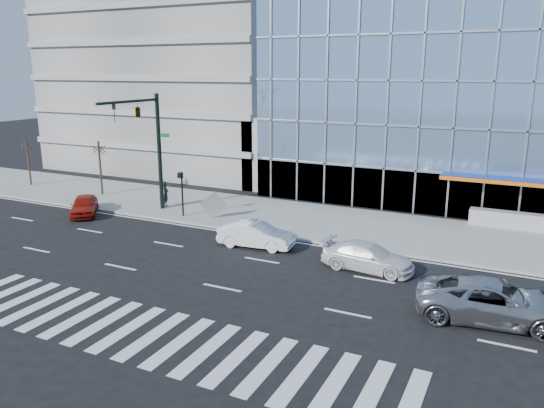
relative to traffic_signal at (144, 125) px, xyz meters
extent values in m
plane|color=black|center=(11.00, -4.57, -6.16)|extent=(160.00, 160.00, 0.00)
cube|color=gray|center=(11.00, 3.43, -6.09)|extent=(120.00, 8.00, 0.15)
cube|color=gray|center=(-9.00, 21.43, 3.84)|extent=(24.00, 24.00, 20.00)
cube|color=gray|center=(5.00, 13.43, -3.16)|extent=(6.00, 8.00, 6.00)
cylinder|color=black|center=(0.00, 1.43, -2.01)|extent=(0.28, 0.28, 8.00)
cylinder|color=black|center=(0.00, -1.37, 1.59)|extent=(0.18, 5.60, 0.18)
imported|color=black|center=(0.00, -2.77, 0.99)|extent=(0.18, 0.22, 1.10)
imported|color=black|center=(0.00, -0.57, 0.99)|extent=(0.48, 2.24, 0.90)
cube|color=#0C591E|center=(0.45, 1.43, -0.81)|extent=(0.90, 0.05, 0.25)
cylinder|color=black|center=(2.50, 0.43, -4.51)|extent=(0.12, 0.12, 3.00)
cube|color=black|center=(2.50, 0.28, -3.21)|extent=(0.30, 0.25, 0.35)
cylinder|color=#332319|center=(-7.00, 2.93, -3.91)|extent=(0.16, 0.16, 4.20)
ellipsoid|color=#332319|center=(-7.00, 2.93, -2.23)|extent=(1.10, 1.10, 0.90)
cylinder|color=#332319|center=(-15.00, 2.93, -4.11)|extent=(0.16, 0.16, 3.80)
ellipsoid|color=#332319|center=(-15.00, 2.93, -2.59)|extent=(1.10, 1.10, 0.90)
imported|color=#A8A8AD|center=(22.34, -6.69, -5.35)|extent=(6.19, 3.42, 1.64)
imported|color=silver|center=(16.34, -3.44, -5.49)|extent=(4.74, 2.16, 1.35)
imported|color=white|center=(9.72, -2.77, -5.46)|extent=(4.41, 1.91, 1.41)
imported|color=maroon|center=(-4.04, -1.91, -5.48)|extent=(3.76, 4.14, 1.36)
imported|color=black|center=(-0.08, 1.97, -5.09)|extent=(0.67, 0.79, 1.85)
cube|color=#A1A1A1|center=(4.67, 0.86, -5.10)|extent=(1.54, 1.07, 1.82)
camera|label=1|loc=(22.94, -27.85, 3.53)|focal=35.00mm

